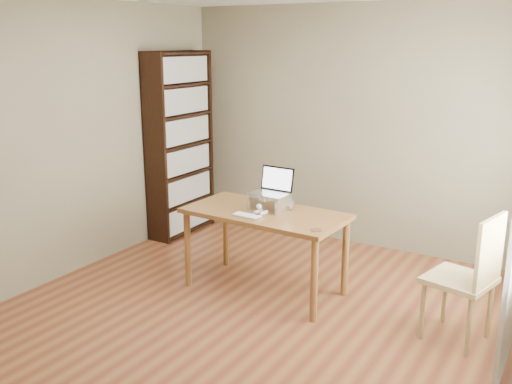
# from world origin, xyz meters

# --- Properties ---
(room) EXTENTS (4.04, 4.54, 2.64)m
(room) POSITION_xyz_m (0.03, 0.01, 1.30)
(room) COLOR brown
(room) RESTS_ON ground
(bookshelf) EXTENTS (0.30, 0.90, 2.10)m
(bookshelf) POSITION_xyz_m (-1.83, 1.55, 1.05)
(bookshelf) COLOR black
(bookshelf) RESTS_ON ground
(desk) EXTENTS (1.45, 0.77, 0.75)m
(desk) POSITION_xyz_m (-0.16, 0.62, 0.65)
(desk) COLOR brown
(desk) RESTS_ON ground
(laptop_stand) EXTENTS (0.32, 0.25, 0.13)m
(laptop_stand) POSITION_xyz_m (-0.16, 0.70, 0.83)
(laptop_stand) COLOR silver
(laptop_stand) RESTS_ON desk
(laptop) EXTENTS (0.33, 0.28, 0.23)m
(laptop) POSITION_xyz_m (-0.16, 0.75, 0.94)
(laptop) COLOR silver
(laptop) RESTS_ON laptop_stand
(keyboard) EXTENTS (0.27, 0.13, 0.02)m
(keyboard) POSITION_xyz_m (-0.21, 0.40, 0.76)
(keyboard) COLOR silver
(keyboard) RESTS_ON desk
(coaster) EXTENTS (0.09, 0.09, 0.01)m
(coaster) POSITION_xyz_m (0.45, 0.38, 0.75)
(coaster) COLOR #59311E
(coaster) RESTS_ON desk
(cat) EXTENTS (0.25, 0.49, 0.16)m
(cat) POSITION_xyz_m (-0.13, 0.73, 0.82)
(cat) COLOR #4D433C
(cat) RESTS_ON desk
(chair) EXTENTS (0.54, 0.54, 1.02)m
(chair) POSITION_xyz_m (1.61, 0.61, 0.55)
(chair) COLOR tan
(chair) RESTS_ON ground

